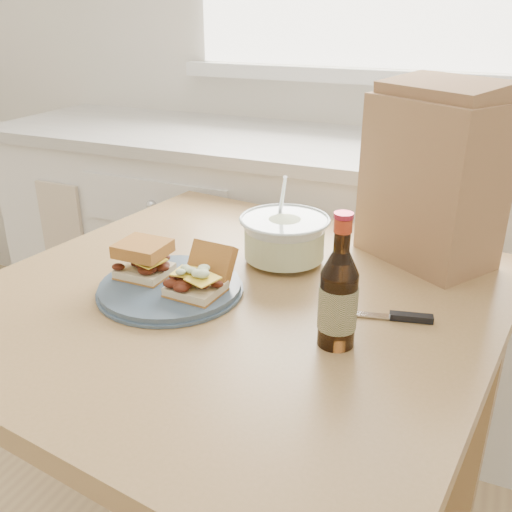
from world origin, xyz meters
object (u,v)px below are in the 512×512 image
at_px(plate, 170,288).
at_px(paper_bag, 433,182).
at_px(dining_table, 235,344).
at_px(beer_bottle, 338,297).
at_px(coleslaw_bowl, 284,240).

relative_size(plate, paper_bag, 0.79).
distance_m(dining_table, plate, 0.18).
bearing_deg(paper_bag, plate, -106.28).
bearing_deg(dining_table, paper_bag, 53.90).
relative_size(plate, beer_bottle, 1.20).
distance_m(plate, paper_bag, 0.60).
relative_size(dining_table, plate, 3.94).
relative_size(beer_bottle, paper_bag, 0.66).
bearing_deg(plate, paper_bag, 40.91).
distance_m(plate, coleslaw_bowl, 0.28).
distance_m(beer_bottle, paper_bag, 0.45).
bearing_deg(coleslaw_bowl, dining_table, -101.19).
bearing_deg(beer_bottle, dining_table, 166.96).
distance_m(dining_table, paper_bag, 0.55).
height_order(plate, coleslaw_bowl, coleslaw_bowl).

